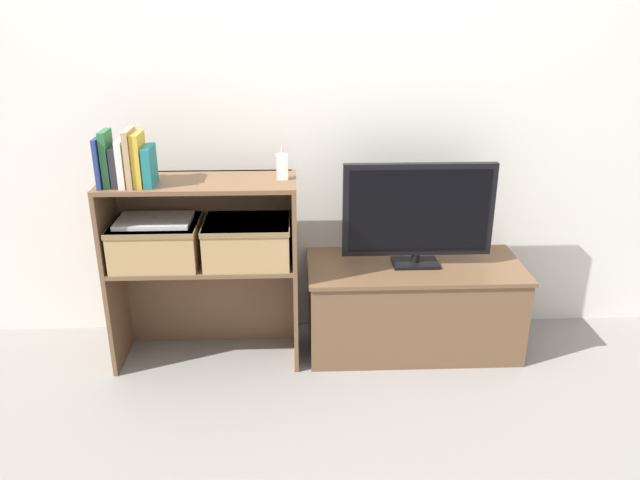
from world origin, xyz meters
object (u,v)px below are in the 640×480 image
Objects in this scene: book_mustard at (139,159)px; baby_monitor at (282,167)px; book_tan at (131,158)px; book_forest at (107,158)px; laptop at (154,220)px; tv at (418,212)px; book_navy at (101,161)px; book_charcoal at (116,166)px; book_teal at (150,166)px; tv_stand at (413,305)px; storage_basket_left at (156,241)px; book_ivory at (124,162)px; storage_basket_right at (247,239)px.

book_mustard is 1.58× the size of baby_monitor.
book_forest is at bearing 180.00° from book_tan.
book_mustard is at bearing -117.67° from laptop.
book_navy reaches higher than tv.
book_charcoal is at bearing 0.00° from book_forest.
book_forest reaches higher than book_teal.
baby_monitor is at bearing 6.56° from book_teal.
book_navy is 0.35m from laptop.
tv_stand is 1.28m from storage_basket_left.
book_tan is 0.41m from storage_basket_left.
book_ivory is at bearing -174.56° from tv.
book_mustard reaches higher than laptop.
laptop is at bearing 21.99° from book_charcoal.
tv_stand is 1.46× the size of tv.
storage_basket_left is 1.19× the size of laptop.
book_forest is at bearing -174.75° from tv_stand.
tv_stand is 4.57× the size of book_mustard.
tv_stand is 1.53m from book_ivory.
book_mustard is 0.59m from storage_basket_right.
book_forest is 0.34m from laptop.
baby_monitor is 0.38m from storage_basket_right.
book_forest is at bearing 180.00° from book_ivory.
baby_monitor is (0.57, 0.07, -0.03)m from book_teal.
book_charcoal is 0.04m from book_ivory.
storage_basket_right is (0.60, 0.05, -0.39)m from book_navy.
book_navy is at bearing -175.25° from storage_basket_right.
tv reaches higher than storage_basket_right.
book_navy is at bearing -165.07° from storage_basket_left.
storage_basket_right is (-0.80, -0.08, 0.40)m from tv_stand.
storage_basket_right is (0.57, 0.05, -0.40)m from book_forest.
book_forest is 0.61× the size of storage_basket_left.
book_tan reaches higher than storage_basket_right.
book_navy reaches higher than storage_basket_right.
book_forest is 0.70m from storage_basket_right.
book_navy is at bearing 180.00° from book_tan.
storage_basket_right is (0.44, 0.05, -0.39)m from book_mustard.
book_teal reaches higher than storage_basket_left.
book_mustard is 0.69× the size of laptop.
laptop is (-0.58, -0.02, -0.24)m from baby_monitor.
baby_monitor is at bearing 1.47° from laptop.
laptop is at bearing 28.50° from book_ivory.
tv_stand is at bearing 90.00° from tv.
storage_basket_right is at bearing 0.00° from laptop.
book_navy is 0.54× the size of storage_basket_right.
book_tan is at bearing -0.00° from book_ivory.
book_ivory is at bearing -174.49° from baby_monitor.
storage_basket_left is (0.19, 0.05, -0.39)m from book_navy.
book_teal is at bearing -173.44° from baby_monitor.
book_teal is at bearing 0.00° from book_mustard.
tv_stand is 7.22× the size of baby_monitor.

